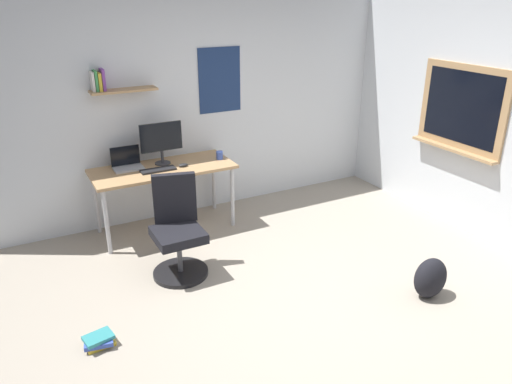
{
  "coord_description": "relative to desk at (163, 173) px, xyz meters",
  "views": [
    {
      "loc": [
        -1.99,
        -2.81,
        2.5
      ],
      "look_at": [
        -0.13,
        0.71,
        0.85
      ],
      "focal_mm": 34.12,
      "sensor_mm": 36.0,
      "label": 1
    }
  ],
  "objects": [
    {
      "name": "ground_plane",
      "position": [
        0.57,
        -2.04,
        -0.67
      ],
      "size": [
        5.2,
        5.2,
        0.0
      ],
      "primitive_type": "plane",
      "color": "#9E9384",
      "rests_on": "ground"
    },
    {
      "name": "wall_back",
      "position": [
        0.56,
        0.41,
        0.63
      ],
      "size": [
        5.0,
        0.3,
        2.6
      ],
      "color": "silver",
      "rests_on": "ground"
    },
    {
      "name": "desk",
      "position": [
        0.0,
        0.0,
        0.0
      ],
      "size": [
        1.52,
        0.66,
        0.74
      ],
      "color": "tan",
      "rests_on": "ground"
    },
    {
      "name": "office_chair",
      "position": [
        -0.18,
        -0.93,
        -0.26
      ],
      "size": [
        0.52,
        0.54,
        0.95
      ],
      "color": "black",
      "rests_on": "ground"
    },
    {
      "name": "laptop",
      "position": [
        -0.34,
        0.15,
        0.12
      ],
      "size": [
        0.31,
        0.21,
        0.23
      ],
      "color": "#ADAFB5",
      "rests_on": "desk"
    },
    {
      "name": "monitor_primary",
      "position": [
        0.04,
        0.11,
        0.34
      ],
      "size": [
        0.46,
        0.17,
        0.46
      ],
      "color": "#38383D",
      "rests_on": "desk"
    },
    {
      "name": "keyboard",
      "position": [
        -0.08,
        -0.08,
        0.08
      ],
      "size": [
        0.37,
        0.13,
        0.02
      ],
      "primitive_type": "cube",
      "color": "black",
      "rests_on": "desk"
    },
    {
      "name": "computer_mouse",
      "position": [
        0.2,
        -0.08,
        0.09
      ],
      "size": [
        0.1,
        0.06,
        0.03
      ],
      "primitive_type": "ellipsoid",
      "color": "#262628",
      "rests_on": "desk"
    },
    {
      "name": "coffee_mug",
      "position": [
        0.66,
        -0.03,
        0.12
      ],
      "size": [
        0.08,
        0.08,
        0.09
      ],
      "primitive_type": "cylinder",
      "color": "#334CA5",
      "rests_on": "desk"
    },
    {
      "name": "backpack",
      "position": [
        1.62,
        -2.36,
        -0.48
      ],
      "size": [
        0.32,
        0.22,
        0.37
      ],
      "primitive_type": "ellipsoid",
      "color": "black",
      "rests_on": "ground"
    },
    {
      "name": "book_stack_on_floor",
      "position": [
        -1.09,
        -1.67,
        -0.62
      ],
      "size": [
        0.24,
        0.19,
        0.09
      ],
      "color": "gold",
      "rests_on": "ground"
    }
  ]
}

